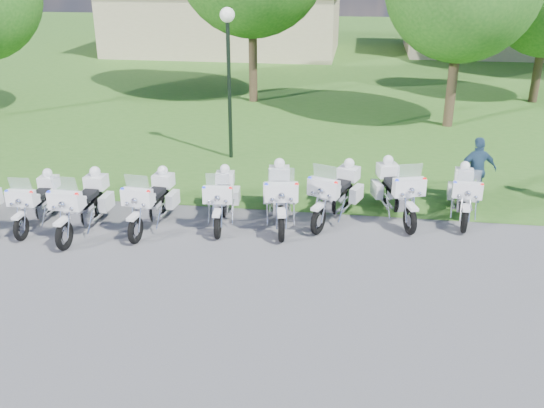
# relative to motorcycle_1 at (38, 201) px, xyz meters

# --- Properties ---
(ground) EXTENTS (100.00, 100.00, 0.00)m
(ground) POSITION_rel_motorcycle_1_xyz_m (4.80, -1.42, -0.60)
(ground) COLOR #5A5A5F
(ground) RESTS_ON ground
(grass_lawn) EXTENTS (100.00, 48.00, 0.01)m
(grass_lawn) POSITION_rel_motorcycle_1_xyz_m (4.80, 25.58, -0.60)
(grass_lawn) COLOR #356B21
(grass_lawn) RESTS_ON ground
(motorcycle_1) EXTENTS (0.73, 2.13, 1.43)m
(motorcycle_1) POSITION_rel_motorcycle_1_xyz_m (0.00, 0.00, 0.00)
(motorcycle_1) COLOR black
(motorcycle_1) RESTS_ON ground
(motorcycle_2) EXTENTS (0.81, 2.41, 1.62)m
(motorcycle_2) POSITION_rel_motorcycle_1_xyz_m (1.24, -0.18, 0.08)
(motorcycle_2) COLOR black
(motorcycle_2) RESTS_ON ground
(motorcycle_3) EXTENTS (0.88, 2.30, 1.55)m
(motorcycle_3) POSITION_rel_motorcycle_1_xyz_m (2.74, 0.30, 0.05)
(motorcycle_3) COLOR black
(motorcycle_3) RESTS_ON ground
(motorcycle_4) EXTENTS (0.86, 2.23, 1.49)m
(motorcycle_4) POSITION_rel_motorcycle_1_xyz_m (4.32, 0.76, 0.03)
(motorcycle_4) COLOR black
(motorcycle_4) RESTS_ON ground
(motorcycle_5) EXTENTS (1.06, 2.47, 1.67)m
(motorcycle_5) POSITION_rel_motorcycle_1_xyz_m (5.71, 0.93, 0.10)
(motorcycle_5) COLOR black
(motorcycle_5) RESTS_ON ground
(motorcycle_6) EXTENTS (1.32, 2.30, 1.62)m
(motorcycle_6) POSITION_rel_motorcycle_1_xyz_m (7.02, 1.35, 0.08)
(motorcycle_6) COLOR black
(motorcycle_6) RESTS_ON ground
(motorcycle_7) EXTENTS (1.23, 2.36, 1.63)m
(motorcycle_7) POSITION_rel_motorcycle_1_xyz_m (8.48, 1.68, 0.08)
(motorcycle_7) COLOR black
(motorcycle_7) RESTS_ON ground
(motorcycle_8) EXTENTS (0.85, 2.21, 1.48)m
(motorcycle_8) POSITION_rel_motorcycle_1_xyz_m (10.12, 1.89, 0.02)
(motorcycle_8) COLOR black
(motorcycle_8) RESTS_ON ground
(lamp_post) EXTENTS (0.44, 0.44, 4.58)m
(lamp_post) POSITION_rel_motorcycle_1_xyz_m (3.51, 5.61, 2.82)
(lamp_post) COLOR black
(lamp_post) RESTS_ON ground
(building_west) EXTENTS (14.56, 8.32, 4.10)m
(building_west) POSITION_rel_motorcycle_1_xyz_m (-1.20, 26.58, 1.47)
(building_west) COLOR tan
(building_west) RESTS_ON ground
(building_east) EXTENTS (11.44, 7.28, 4.10)m
(building_east) POSITION_rel_motorcycle_1_xyz_m (15.80, 28.58, 1.47)
(building_east) COLOR tan
(building_east) RESTS_ON ground
(bystander_c) EXTENTS (1.10, 0.66, 1.75)m
(bystander_c) POSITION_rel_motorcycle_1_xyz_m (10.55, 2.90, 0.27)
(bystander_c) COLOR #2C4C6B
(bystander_c) RESTS_ON ground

